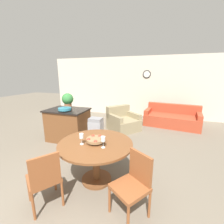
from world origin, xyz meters
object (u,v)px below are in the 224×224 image
(kitchen_island, at_px, (68,125))
(couch, at_px, (172,118))
(wine_glass_right, at_px, (103,139))
(armchair, at_px, (123,122))
(dining_table, at_px, (96,151))
(teal_bowl, at_px, (65,109))
(dining_chair_near_left, at_px, (44,177))
(dining_chair_near_right, at_px, (134,182))
(trash_bin, at_px, (96,132))
(potted_plant, at_px, (68,100))
(fruit_bowl, at_px, (96,140))
(wine_glass_left, at_px, (81,136))

(kitchen_island, bearing_deg, couch, 37.58)
(couch, bearing_deg, wine_glass_right, -100.40)
(couch, xyz_separation_m, armchair, (-1.68, -1.01, 0.00))
(dining_table, distance_m, couch, 4.04)
(teal_bowl, bearing_deg, couch, 40.23)
(dining_chair_near_left, height_order, teal_bowl, teal_bowl)
(dining_chair_near_right, relative_size, couch, 0.43)
(dining_chair_near_left, xyz_separation_m, couch, (1.96, 4.49, -0.22))
(dining_table, bearing_deg, couch, 68.11)
(teal_bowl, distance_m, trash_bin, 1.07)
(kitchen_island, height_order, potted_plant, potted_plant)
(dining_chair_near_left, height_order, dining_chair_near_right, same)
(fruit_bowl, height_order, couch, fruit_bowl)
(dining_table, distance_m, teal_bowl, 1.95)
(wine_glass_left, distance_m, trash_bin, 1.57)
(couch, bearing_deg, dining_chair_near_left, -105.31)
(potted_plant, bearing_deg, kitchen_island, -64.23)
(teal_bowl, bearing_deg, armchair, 49.26)
(dining_chair_near_left, bearing_deg, trash_bin, 39.33)
(trash_bin, bearing_deg, dining_chair_near_left, -86.55)
(wine_glass_right, relative_size, couch, 0.09)
(wine_glass_right, height_order, teal_bowl, teal_bowl)
(dining_chair_near_right, bearing_deg, dining_chair_near_left, 49.65)
(dining_chair_near_right, height_order, couch, dining_chair_near_right)
(dining_chair_near_left, relative_size, wine_glass_right, 4.61)
(fruit_bowl, distance_m, wine_glass_left, 0.25)
(dining_table, height_order, armchair, armchair)
(wine_glass_right, distance_m, couch, 4.13)
(kitchen_island, xyz_separation_m, teal_bowl, (0.06, -0.18, 0.52))
(dining_chair_near_left, height_order, couch, dining_chair_near_left)
(dining_chair_near_right, height_order, kitchen_island, kitchen_island)
(dining_table, height_order, potted_plant, potted_plant)
(teal_bowl, xyz_separation_m, armchair, (1.29, 1.49, -0.70))
(teal_bowl, height_order, trash_bin, teal_bowl)
(wine_glass_left, height_order, trash_bin, wine_glass_left)
(teal_bowl, height_order, potted_plant, potted_plant)
(wine_glass_right, xyz_separation_m, teal_bowl, (-1.66, 1.36, 0.09))
(wine_glass_right, bearing_deg, dining_chair_near_right, -30.04)
(fruit_bowl, relative_size, wine_glass_left, 1.68)
(dining_chair_near_right, distance_m, fruit_bowl, 0.93)
(trash_bin, relative_size, armchair, 0.60)
(trash_bin, distance_m, armchair, 1.48)
(dining_chair_near_left, distance_m, trash_bin, 2.07)
(dining_table, height_order, dining_chair_near_left, dining_chair_near_left)
(fruit_bowl, relative_size, potted_plant, 0.74)
(dining_chair_near_right, height_order, teal_bowl, teal_bowl)
(wine_glass_left, xyz_separation_m, couch, (1.70, 3.87, -0.62))
(wine_glass_left, relative_size, couch, 0.09)
(fruit_bowl, bearing_deg, trash_bin, 114.03)
(dining_table, height_order, dining_chair_near_right, dining_chair_near_right)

